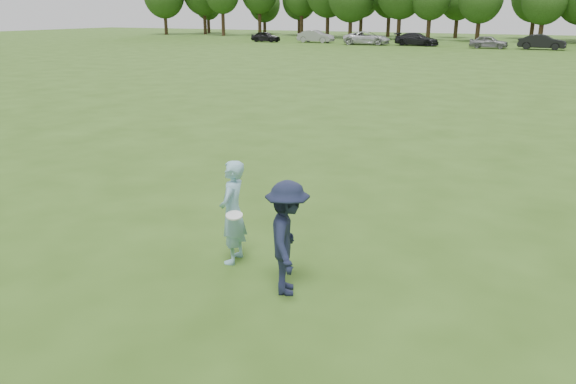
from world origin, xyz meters
name	(u,v)px	position (x,y,z in m)	size (l,w,h in m)	color
ground	(297,276)	(0.00, 0.00, 0.00)	(200.00, 200.00, 0.00)	#2F4D15
thrower	(233,212)	(-1.19, 0.02, 0.87)	(0.63, 0.42, 1.74)	#84B7CD
defender	(287,238)	(0.10, -0.53, 0.86)	(1.11, 0.64, 1.72)	#181D34
car_a	(266,37)	(-33.97, 59.48, 0.67)	(1.58, 3.94, 1.34)	black
car_b	(316,36)	(-27.42, 60.96, 0.78)	(1.64, 4.71, 1.55)	gray
car_c	(367,38)	(-19.95, 59.54, 0.78)	(2.59, 5.62, 1.56)	silver
car_d	(417,39)	(-14.09, 60.32, 0.74)	(2.08, 5.12, 1.49)	black
car_e	(489,42)	(-5.80, 59.08, 0.69)	(1.63, 4.05, 1.38)	slate
car_f	(542,42)	(-0.49, 59.64, 0.78)	(1.66, 4.75, 1.57)	black
disc_in_play	(234,215)	(-0.99, -0.24, 0.93)	(0.31, 0.32, 0.09)	white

